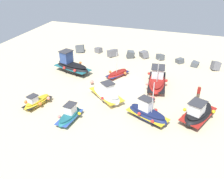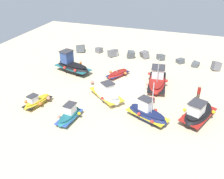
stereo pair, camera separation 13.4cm
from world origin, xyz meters
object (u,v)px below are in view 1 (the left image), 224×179
at_px(fishing_boat_7, 107,94).
at_px(mooring_buoy_0, 92,82).
at_px(fishing_boat_4, 70,115).
at_px(mooring_buoy_1, 152,99).
at_px(fishing_boat_3, 157,80).
at_px(fishing_boat_1, 198,113).
at_px(fishing_boat_6, 147,113).
at_px(fishing_boat_5, 72,66).
at_px(person_walking, 199,92).
at_px(fishing_boat_2, 37,102).
at_px(fishing_boat_0, 118,74).

height_order(fishing_boat_7, mooring_buoy_0, fishing_boat_7).
bearing_deg(mooring_buoy_0, fishing_boat_4, -83.30).
bearing_deg(mooring_buoy_1, fishing_boat_3, 93.64).
distance_m(fishing_boat_1, mooring_buoy_0, 11.62).
bearing_deg(fishing_boat_4, fishing_boat_3, -29.50).
bearing_deg(fishing_boat_6, fishing_boat_4, 43.20).
bearing_deg(fishing_boat_5, fishing_boat_6, 163.62).
bearing_deg(mooring_buoy_0, person_walking, 1.27).
bearing_deg(fishing_boat_4, fishing_boat_5, 30.55).
bearing_deg(fishing_boat_5, mooring_buoy_0, 163.53).
xyz_separation_m(fishing_boat_7, person_walking, (8.50, 2.59, 0.36)).
distance_m(fishing_boat_4, fishing_boat_7, 4.69).
relative_size(fishing_boat_3, fishing_boat_6, 1.34).
distance_m(fishing_boat_1, fishing_boat_2, 14.69).
height_order(fishing_boat_0, fishing_boat_2, fishing_boat_0).
xyz_separation_m(mooring_buoy_0, mooring_buoy_1, (6.98, -1.60, 0.07)).
relative_size(fishing_boat_3, fishing_boat_7, 1.28).
xyz_separation_m(fishing_boat_0, fishing_boat_3, (4.75, -0.84, 0.36)).
xyz_separation_m(fishing_boat_0, fishing_boat_5, (-5.55, -0.72, 0.48)).
distance_m(fishing_boat_1, fishing_boat_6, 4.36).
height_order(fishing_boat_6, person_walking, fishing_boat_6).
relative_size(person_walking, mooring_buoy_0, 3.07).
bearing_deg(fishing_boat_0, fishing_boat_5, 122.81).
xyz_separation_m(fishing_boat_1, mooring_buoy_0, (-11.21, 3.05, -0.34)).
height_order(fishing_boat_5, mooring_buoy_0, fishing_boat_5).
height_order(fishing_boat_5, mooring_buoy_1, fishing_boat_5).
xyz_separation_m(fishing_boat_0, person_walking, (9.08, -2.72, 0.66)).
bearing_deg(fishing_boat_6, fishing_boat_0, -31.95).
xyz_separation_m(fishing_boat_4, fishing_boat_5, (-4.34, 8.92, 0.33)).
bearing_deg(fishing_boat_4, fishing_boat_0, -2.54).
xyz_separation_m(fishing_boat_1, fishing_boat_3, (-4.47, 5.17, -0.00)).
bearing_deg(fishing_boat_4, fishing_boat_6, -65.77).
height_order(fishing_boat_2, fishing_boat_3, fishing_boat_3).
xyz_separation_m(fishing_boat_6, mooring_buoy_1, (-0.09, 2.84, -0.23)).
xyz_separation_m(fishing_boat_2, fishing_boat_3, (10.00, 7.68, 0.28)).
xyz_separation_m(fishing_boat_1, fishing_boat_7, (-8.63, 0.70, -0.07)).
distance_m(person_walking, mooring_buoy_0, 11.10).
distance_m(fishing_boat_5, fishing_boat_7, 7.67).
height_order(fishing_boat_7, mooring_buoy_1, fishing_boat_7).
relative_size(fishing_boat_2, fishing_boat_6, 0.79).
distance_m(fishing_boat_0, fishing_boat_7, 5.35).
xyz_separation_m(fishing_boat_3, person_walking, (4.33, -1.88, 0.30)).
bearing_deg(person_walking, fishing_boat_0, -104.24).
relative_size(fishing_boat_1, fishing_boat_6, 1.10).
distance_m(fishing_boat_5, person_walking, 14.77).
height_order(fishing_boat_2, fishing_boat_7, fishing_boat_7).
relative_size(fishing_boat_5, person_walking, 2.94).
xyz_separation_m(fishing_boat_4, mooring_buoy_1, (6.20, 5.08, -0.05)).
height_order(fishing_boat_4, fishing_boat_5, fishing_boat_5).
relative_size(fishing_boat_1, mooring_buoy_0, 8.01).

